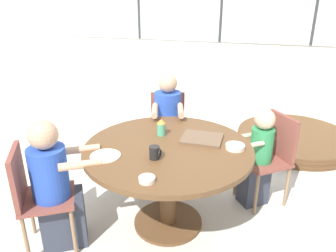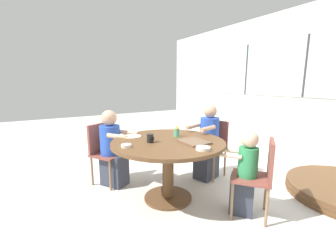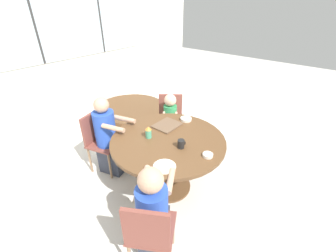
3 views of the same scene
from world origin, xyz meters
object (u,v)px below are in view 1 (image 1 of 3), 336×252
at_px(person_woman_green_shirt, 56,190).
at_px(coffee_mug, 155,153).
at_px(bowl_cereal, 235,147).
at_px(folded_table_stack, 294,139).
at_px(chair_for_toddler, 272,151).
at_px(person_man_blue_shirt, 168,130).
at_px(sippy_cup, 161,127).
at_px(chair_for_man_blue_shirt, 168,124).
at_px(person_toddler, 258,160).
at_px(bowl_white_shallow, 147,179).
at_px(chair_for_woman_green_shirt, 33,191).

xyz_separation_m(person_woman_green_shirt, coffee_mug, (0.73, 0.24, 0.31)).
bearing_deg(coffee_mug, bowl_cereal, 30.58).
xyz_separation_m(bowl_cereal, folded_table_stack, (0.66, 1.92, -0.70)).
relative_size(chair_for_toddler, person_man_blue_shirt, 0.77).
xyz_separation_m(person_man_blue_shirt, folded_table_stack, (1.43, 1.18, -0.44)).
bearing_deg(bowl_cereal, folded_table_stack, 71.03).
bearing_deg(sippy_cup, chair_for_man_blue_shirt, 102.19).
height_order(chair_for_man_blue_shirt, person_toddler, person_toddler).
bearing_deg(bowl_white_shallow, chair_for_woman_green_shirt, -179.63).
xyz_separation_m(person_woman_green_shirt, bowl_cereal, (1.29, 0.57, 0.28)).
xyz_separation_m(person_woman_green_shirt, person_man_blue_shirt, (0.52, 1.32, 0.02)).
distance_m(chair_for_toddler, bowl_cereal, 0.67).
height_order(person_man_blue_shirt, folded_table_stack, person_man_blue_shirt).
distance_m(person_toddler, coffee_mug, 1.13).
height_order(chair_for_woman_green_shirt, sippy_cup, sippy_cup).
bearing_deg(person_toddler, coffee_mug, 98.14).
bearing_deg(chair_for_woman_green_shirt, person_toddler, 92.97).
xyz_separation_m(chair_for_toddler, person_woman_green_shirt, (-1.60, -1.10, -0.02)).
xyz_separation_m(sippy_cup, bowl_cereal, (0.64, -0.09, -0.06)).
bearing_deg(chair_for_man_blue_shirt, coffee_mug, 85.53).
relative_size(chair_for_man_blue_shirt, person_woman_green_shirt, 0.81).
height_order(chair_for_toddler, person_toddler, person_toddler).
bearing_deg(sippy_cup, folded_table_stack, 54.59).
xyz_separation_m(person_toddler, sippy_cup, (-0.83, -0.34, 0.37)).
bearing_deg(folded_table_stack, chair_for_man_blue_shirt, -145.35).
relative_size(chair_for_man_blue_shirt, bowl_cereal, 5.70).
bearing_deg(bowl_cereal, chair_for_toddler, 59.13).
bearing_deg(coffee_mug, folded_table_stack, 61.56).
relative_size(chair_for_man_blue_shirt, chair_for_toddler, 1.00).
bearing_deg(coffee_mug, chair_for_toddler, 44.48).
relative_size(person_woman_green_shirt, coffee_mug, 10.84).
height_order(person_man_blue_shirt, bowl_white_shallow, person_man_blue_shirt).
height_order(person_toddler, bowl_cereal, person_toddler).
relative_size(person_man_blue_shirt, coffee_mug, 11.40).
height_order(chair_for_man_blue_shirt, person_man_blue_shirt, person_man_blue_shirt).
distance_m(coffee_mug, sippy_cup, 0.43).
height_order(sippy_cup, bowl_white_shallow, sippy_cup).
xyz_separation_m(chair_for_man_blue_shirt, folded_table_stack, (1.48, 1.02, -0.44)).
bearing_deg(coffee_mug, bowl_white_shallow, -81.31).
bearing_deg(sippy_cup, person_toddler, 22.37).
bearing_deg(sippy_cup, bowl_white_shallow, -80.14).
distance_m(person_woman_green_shirt, coffee_mug, 0.82).
height_order(person_man_blue_shirt, coffee_mug, person_man_blue_shirt).
height_order(chair_for_woman_green_shirt, chair_for_toddler, same).
xyz_separation_m(chair_for_man_blue_shirt, sippy_cup, (0.18, -0.81, 0.31)).
xyz_separation_m(person_toddler, bowl_cereal, (-0.19, -0.44, 0.32)).
distance_m(chair_for_woman_green_shirt, folded_table_stack, 3.35).
xyz_separation_m(chair_for_toddler, bowl_white_shallow, (-0.83, -1.18, 0.26)).
bearing_deg(chair_for_man_blue_shirt, person_woman_green_shirt, 56.09).
xyz_separation_m(person_man_blue_shirt, coffee_mug, (0.21, -1.08, 0.29)).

